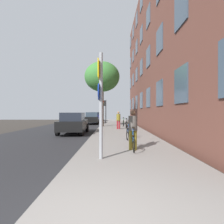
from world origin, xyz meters
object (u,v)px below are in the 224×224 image
(sign_post, at_px, (100,98))
(car_0, at_px, (73,123))
(tree_near, at_px, (102,77))
(bicycle_1, at_px, (128,132))
(traffic_light, at_px, (105,107))
(pedestrian_1, at_px, (118,119))
(pedestrian_0, at_px, (132,127))
(bicycle_3, at_px, (126,125))
(bicycle_0, at_px, (132,141))
(bicycle_2, at_px, (128,128))
(bicycle_4, at_px, (123,123))
(car_2, at_px, (96,117))
(car_1, at_px, (92,118))

(sign_post, xyz_separation_m, car_0, (-2.57, 7.76, -1.30))
(tree_near, bearing_deg, car_0, -108.23)
(bicycle_1, bearing_deg, traffic_light, 97.26)
(pedestrian_1, distance_m, car_0, 4.37)
(car_0, bearing_deg, pedestrian_0, -58.98)
(bicycle_1, relative_size, car_0, 0.38)
(bicycle_3, relative_size, pedestrian_0, 1.08)
(bicycle_0, distance_m, car_0, 7.44)
(bicycle_2, relative_size, pedestrian_1, 0.99)
(tree_near, bearing_deg, bicycle_1, -77.28)
(bicycle_2, distance_m, bicycle_4, 6.00)
(bicycle_2, bearing_deg, bicycle_0, -93.76)
(pedestrian_0, height_order, pedestrian_1, pedestrian_0)
(car_2, bearing_deg, bicycle_2, -77.08)
(traffic_light, relative_size, bicycle_4, 1.85)
(bicycle_2, bearing_deg, car_0, 174.72)
(traffic_light, height_order, bicycle_0, traffic_light)
(bicycle_2, distance_m, car_0, 4.24)
(tree_near, height_order, bicycle_2, tree_near)
(bicycle_2, relative_size, bicycle_3, 0.89)
(tree_near, distance_m, bicycle_3, 6.32)
(bicycle_1, distance_m, bicycle_4, 9.00)
(bicycle_0, bearing_deg, car_0, 120.80)
(traffic_light, xyz_separation_m, bicycle_4, (2.25, -6.52, -1.87))
(car_2, bearing_deg, tree_near, -81.91)
(car_2, bearing_deg, car_0, -91.27)
(bicycle_3, height_order, car_2, car_2)
(bicycle_4, relative_size, car_2, 0.43)
(bicycle_4, bearing_deg, bicycle_0, -91.86)
(car_1, bearing_deg, traffic_light, 38.08)
(tree_near, bearing_deg, sign_post, -87.07)
(bicycle_3, height_order, car_0, car_0)
(bicycle_1, bearing_deg, bicycle_2, 84.78)
(bicycle_0, xyz_separation_m, car_2, (-3.45, 22.74, 0.34))
(traffic_light, relative_size, pedestrian_0, 1.99)
(pedestrian_1, bearing_deg, traffic_light, 99.43)
(car_2, bearing_deg, bicycle_1, -79.76)
(pedestrian_1, height_order, car_2, pedestrian_1)
(bicycle_3, bearing_deg, car_0, -148.60)
(traffic_light, relative_size, car_0, 0.75)
(sign_post, distance_m, car_1, 18.72)
(tree_near, height_order, pedestrian_0, tree_near)
(bicycle_0, relative_size, pedestrian_1, 1.03)
(traffic_light, relative_size, pedestrian_1, 2.04)
(traffic_light, distance_m, bicycle_0, 18.70)
(traffic_light, xyz_separation_m, car_0, (-1.95, -12.13, -1.52))
(tree_near, bearing_deg, bicycle_2, -69.10)
(pedestrian_1, height_order, car_0, pedestrian_1)
(car_2, bearing_deg, bicycle_0, -81.38)
(sign_post, distance_m, traffic_light, 19.90)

